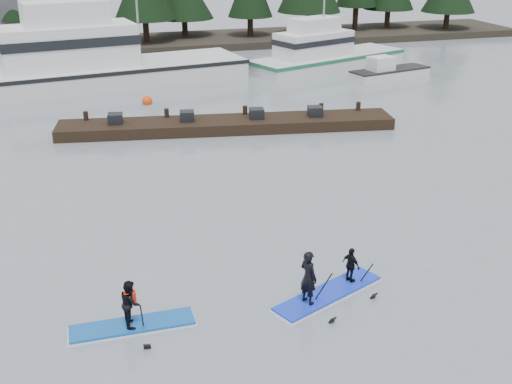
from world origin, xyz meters
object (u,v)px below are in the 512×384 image
object	(u,v)px
paddleboard_duo	(326,282)
paddleboard_solo	(131,313)
fishing_boat_medium	(324,61)
floating_dock	(227,125)
fishing_boat_large	(97,73)

from	to	relation	value
paddleboard_duo	paddleboard_solo	bearing A→B (deg)	155.93
fishing_boat_medium	paddleboard_duo	size ratio (longest dim) A/B	3.55
floating_dock	paddleboard_duo	xyz separation A→B (m)	(-1.21, -16.08, 0.21)
floating_dock	paddleboard_solo	world-z (taller)	paddleboard_solo
paddleboard_solo	paddleboard_duo	bearing A→B (deg)	-0.18
fishing_boat_medium	floating_dock	size ratio (longest dim) A/B	0.75
fishing_boat_large	paddleboard_duo	distance (m)	28.34
paddleboard_solo	paddleboard_duo	size ratio (longest dim) A/B	0.89
floating_dock	paddleboard_solo	bearing A→B (deg)	-103.34
floating_dock	fishing_boat_large	bearing A→B (deg)	124.04
floating_dock	paddleboard_duo	distance (m)	16.13
paddleboard_solo	fishing_boat_medium	bearing A→B (deg)	59.73
floating_dock	paddleboard_solo	distance (m)	17.32
fishing_boat_large	paddleboard_duo	size ratio (longest dim) A/B	5.22
fishing_boat_large	floating_dock	size ratio (longest dim) A/B	1.11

